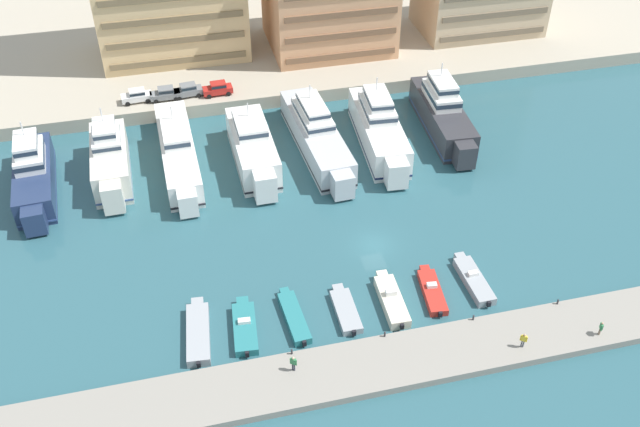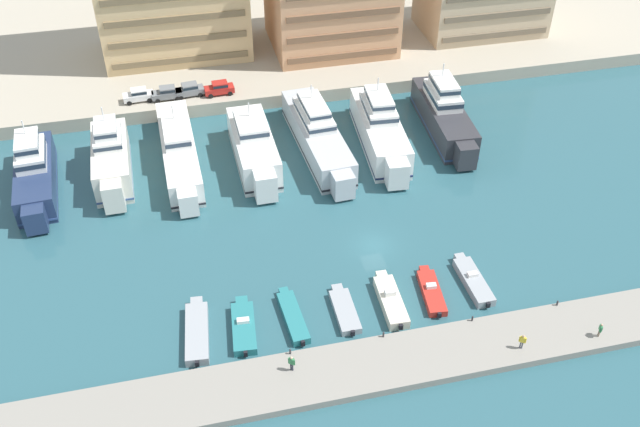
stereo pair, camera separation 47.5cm
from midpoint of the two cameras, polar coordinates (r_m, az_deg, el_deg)
ground_plane at (r=78.07m, az=4.21°, el=-2.53°), size 400.00×400.00×0.00m
quay_promenade at (r=132.90m, az=-4.42°, el=16.53°), size 180.00×70.00×1.92m
pier_dock at (r=67.28m, az=8.31°, el=-11.20°), size 120.00×6.10×0.82m
yacht_navy_far_left at (r=90.73m, az=-22.10°, el=2.91°), size 5.24×17.73×8.35m
yacht_ivory_left at (r=89.96m, az=-16.59°, el=4.15°), size 4.53×15.79×8.58m
yacht_white_mid_left at (r=90.58m, az=-11.45°, el=4.95°), size 4.43×22.38×6.72m
yacht_white_center_left at (r=89.12m, az=-5.53°, el=5.25°), size 4.82×17.39×7.41m
yacht_silver_center at (r=91.44m, az=-0.43°, el=6.35°), size 5.63×22.64×7.88m
yacht_white_center_right at (r=92.41m, az=4.60°, el=6.79°), size 5.94×20.04×8.53m
yacht_charcoal_mid_right at (r=96.69m, az=9.67°, el=7.90°), size 5.49×19.46×8.66m
motorboat_grey_far_left at (r=69.33m, az=-9.92°, el=-9.36°), size 2.77×8.44×0.97m
motorboat_teal_left at (r=69.24m, az=-6.24°, el=-9.02°), size 2.71×7.42×1.22m
motorboat_teal_mid_left at (r=69.82m, az=-2.30°, el=-8.26°), size 2.10×7.64×0.86m
motorboat_grey_center_left at (r=70.46m, az=1.86°, el=-7.73°), size 2.03×6.74×0.82m
motorboat_cream_center at (r=71.42m, az=5.54°, el=-6.91°), size 2.26×7.75×1.67m
motorboat_red_center_right at (r=73.04m, az=8.76°, el=-6.15°), size 2.48×7.06×1.16m
motorboat_grey_mid_right at (r=74.87m, az=11.99°, el=-5.21°), size 2.03×7.72×1.30m
car_white_far_left at (r=101.87m, az=-14.58°, el=9.14°), size 4.20×2.12×1.80m
car_grey_left at (r=101.48m, az=-12.40°, el=9.38°), size 4.12×1.95×1.80m
car_grey_mid_left at (r=101.70m, az=-10.67°, el=9.70°), size 4.25×2.25×1.80m
car_red_center_left at (r=101.45m, az=-8.31°, el=9.90°), size 4.17×2.07×1.80m
pedestrian_near_edge at (r=64.29m, az=-2.36°, el=-11.82°), size 0.57×0.48×1.77m
pedestrian_mid_deck at (r=68.49m, az=15.78°, el=-9.66°), size 0.56×0.46×1.72m
pedestrian_far_side at (r=71.87m, az=21.39°, el=-8.48°), size 0.35×0.59×1.61m
bollard_west at (r=66.03m, az=-2.48°, el=-10.97°), size 0.20×0.20×0.61m
bollard_west_mid at (r=67.58m, az=5.00°, el=-9.58°), size 0.20×0.20×0.61m
bollard_east_mid at (r=70.22m, az=11.98°, el=-8.13°), size 0.20×0.20×0.61m
bollard_east at (r=73.84m, az=18.32°, el=-6.70°), size 0.20×0.20×0.61m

